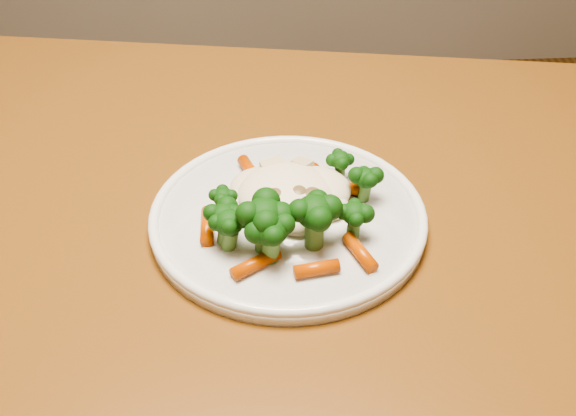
{
  "coord_description": "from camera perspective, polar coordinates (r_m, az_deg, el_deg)",
  "views": [
    {
      "loc": [
        -0.09,
        -0.77,
        1.19
      ],
      "look_at": [
        -0.06,
        -0.25,
        0.77
      ],
      "focal_mm": 45.0,
      "sensor_mm": 36.0,
      "label": 1
    }
  ],
  "objects": [
    {
      "name": "dining_table",
      "position": [
        0.7,
        0.51,
        -10.38
      ],
      "size": [
        1.4,
        1.05,
        0.75
      ],
      "rotation": [
        0.0,
        0.0,
        -0.17
      ],
      "color": "brown",
      "rests_on": "ground"
    },
    {
      "name": "plate",
      "position": [
        0.68,
        0.0,
        -0.89
      ],
      "size": [
        0.26,
        0.26,
        0.01
      ],
      "primitive_type": "cylinder",
      "color": "white",
      "rests_on": "dining_table"
    },
    {
      "name": "meal",
      "position": [
        0.65,
        -0.21,
        0.09
      ],
      "size": [
        0.17,
        0.18,
        0.05
      ],
      "color": "#F6E7C4",
      "rests_on": "plate"
    }
  ]
}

